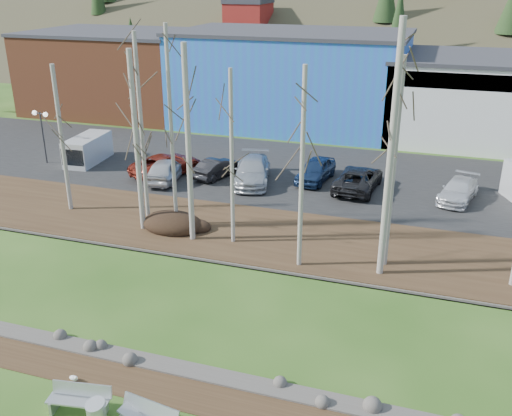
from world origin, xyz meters
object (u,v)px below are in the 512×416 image
(seagull, at_px, (74,378))
(car_1, at_px, (217,168))
(bench_intact, at_px, (80,399))
(street_lamp, at_px, (41,123))
(car_3, at_px, (252,171))
(van_grey, at_px, (87,150))
(car_4, at_px, (316,170))
(car_6, at_px, (459,190))
(car_2, at_px, (166,165))
(car_0, at_px, (166,169))
(car_5, at_px, (358,179))

(seagull, xyz_separation_m, car_1, (-3.10, 20.95, 0.63))
(bench_intact, bearing_deg, street_lamp, 120.01)
(car_3, bearing_deg, bench_intact, -99.72)
(street_lamp, bearing_deg, bench_intact, -38.77)
(seagull, height_order, van_grey, van_grey)
(street_lamp, height_order, car_1, street_lamp)
(car_4, xyz_separation_m, car_6, (9.00, -0.74, -0.11))
(car_2, bearing_deg, car_4, -144.58)
(seagull, relative_size, street_lamp, 0.10)
(bench_intact, distance_m, car_0, 21.59)
(car_0, relative_size, car_2, 0.86)
(car_6, bearing_deg, van_grey, -165.00)
(car_2, xyz_separation_m, car_5, (12.86, 1.16, 0.00))
(seagull, xyz_separation_m, car_0, (-6.05, 19.21, 0.75))
(seagull, relative_size, car_3, 0.07)
(bench_intact, relative_size, car_3, 0.37)
(car_3, bearing_deg, car_6, -10.10)
(street_lamp, xyz_separation_m, car_1, (12.98, 1.00, -2.35))
(seagull, bearing_deg, street_lamp, 143.30)
(car_2, relative_size, car_3, 0.96)
(car_6, bearing_deg, car_4, -170.91)
(car_0, height_order, car_3, car_3)
(car_0, height_order, car_5, car_0)
(seagull, distance_m, car_1, 21.19)
(bench_intact, bearing_deg, car_1, 91.61)
(car_3, xyz_separation_m, car_6, (12.90, 0.85, -0.16))
(bench_intact, xyz_separation_m, street_lamp, (-17.15, 21.13, 2.64))
(car_0, height_order, car_1, car_0)
(van_grey, bearing_deg, car_2, -10.51)
(street_lamp, xyz_separation_m, car_4, (19.46, 2.29, -2.24))
(car_5, bearing_deg, seagull, 77.98)
(car_0, xyz_separation_m, car_1, (2.95, 1.75, -0.12))
(car_2, relative_size, car_6, 1.19)
(car_3, height_order, car_5, car_3)
(seagull, distance_m, street_lamp, 25.80)
(car_3, bearing_deg, car_2, 169.71)
(car_0, xyz_separation_m, car_5, (12.36, 2.23, -0.04))
(car_5, bearing_deg, car_0, 14.59)
(car_2, relative_size, car_4, 1.19)
(car_3, height_order, car_4, car_3)
(bench_intact, relative_size, car_1, 0.52)
(car_1, bearing_deg, car_5, -159.90)
(street_lamp, height_order, car_4, street_lamp)
(car_1, bearing_deg, car_0, 47.79)
(car_0, distance_m, car_2, 1.18)
(bench_intact, xyz_separation_m, car_4, (2.31, 23.41, 0.40))
(car_1, relative_size, car_2, 0.75)
(seagull, bearing_deg, car_6, 74.49)
(car_4, height_order, car_5, car_4)
(car_5, xyz_separation_m, van_grey, (-19.60, -0.48, 0.21))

